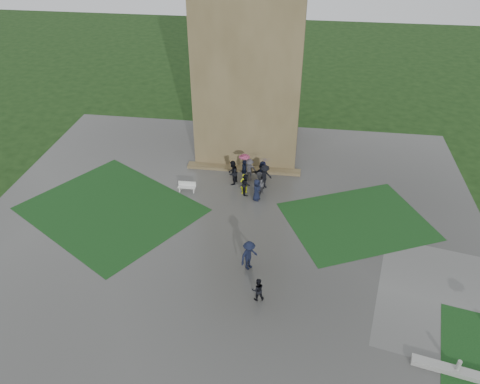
# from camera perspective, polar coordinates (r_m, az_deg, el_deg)

# --- Properties ---
(ground) EXTENTS (120.00, 120.00, 0.00)m
(ground) POSITION_cam_1_polar(r_m,az_deg,el_deg) (28.77, -2.40, -8.15)
(ground) COLOR black
(plaza) EXTENTS (34.00, 34.00, 0.02)m
(plaza) POSITION_cam_1_polar(r_m,az_deg,el_deg) (30.25, -1.74, -5.64)
(plaza) COLOR #3A3A37
(plaza) RESTS_ON ground
(lawn_inset_left) EXTENTS (14.10, 13.46, 0.01)m
(lawn_inset_left) POSITION_cam_1_polar(r_m,az_deg,el_deg) (33.97, -15.46, -2.03)
(lawn_inset_left) COLOR #123314
(lawn_inset_left) RESTS_ON plaza
(lawn_inset_right) EXTENTS (11.12, 10.15, 0.01)m
(lawn_inset_right) POSITION_cam_1_polar(r_m,az_deg,el_deg) (32.61, 14.09, -3.46)
(lawn_inset_right) COLOR #123314
(lawn_inset_right) RESTS_ON plaza
(tower) EXTENTS (8.00, 8.00, 18.00)m
(tower) POSITION_cam_1_polar(r_m,az_deg,el_deg) (37.68, 1.44, 18.01)
(tower) COLOR brown
(tower) RESTS_ON ground
(tower_plinth) EXTENTS (9.00, 0.80, 0.22)m
(tower_plinth) POSITION_cam_1_polar(r_m,az_deg,el_deg) (37.16, 0.44, 2.85)
(tower_plinth) COLOR brown
(tower_plinth) RESTS_ON plaza
(bench) EXTENTS (1.31, 0.44, 0.76)m
(bench) POSITION_cam_1_polar(r_m,az_deg,el_deg) (34.65, -6.49, 0.66)
(bench) COLOR silver
(bench) RESTS_ON plaza
(visitor_cluster) EXTENTS (3.46, 3.86, 2.52)m
(visitor_cluster) POSITION_cam_1_polar(r_m,az_deg,el_deg) (34.74, 1.74, 2.21)
(visitor_cluster) COLOR black
(visitor_cluster) RESTS_ON plaza
(pedestrian_mid) EXTENTS (1.28, 1.39, 1.94)m
(pedestrian_mid) POSITION_cam_1_polar(r_m,az_deg,el_deg) (27.49, 1.11, -7.73)
(pedestrian_mid) COLOR black
(pedestrian_mid) RESTS_ON plaza
(pedestrian_near) EXTENTS (0.79, 0.58, 1.44)m
(pedestrian_near) POSITION_cam_1_polar(r_m,az_deg,el_deg) (25.86, 2.17, -11.79)
(pedestrian_near) COLOR black
(pedestrian_near) RESTS_ON plaza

